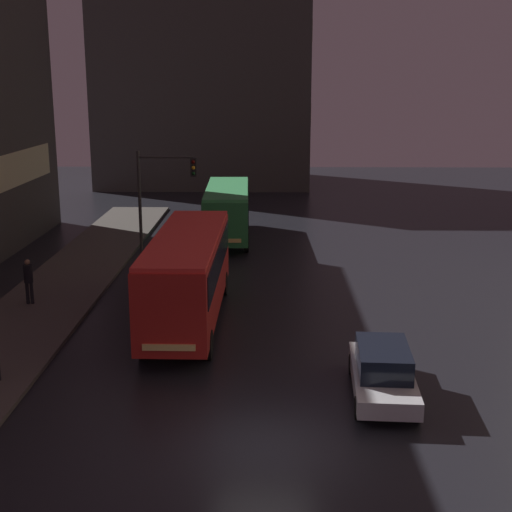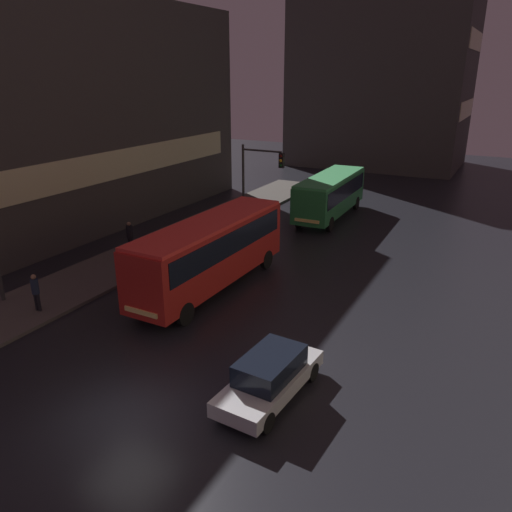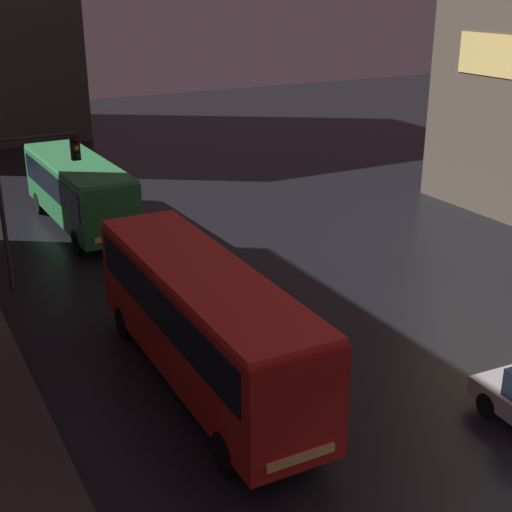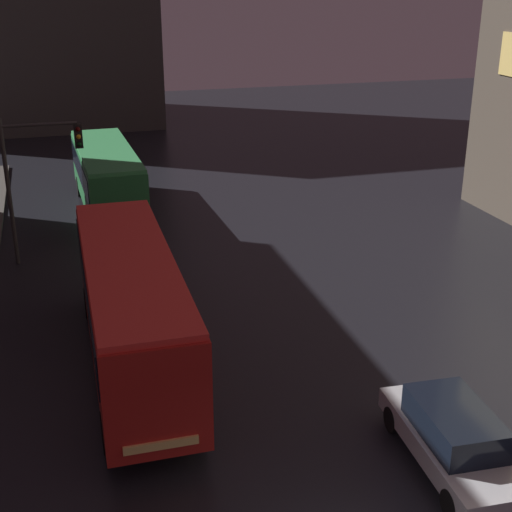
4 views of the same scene
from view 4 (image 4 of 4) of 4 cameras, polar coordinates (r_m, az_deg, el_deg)
bus_near at (r=19.88m, az=-9.93°, el=-3.52°), size 2.53×10.18×3.43m
bus_far at (r=33.76m, az=-11.85°, el=6.49°), size 2.67×9.18×3.06m
car_taxi at (r=17.10m, az=15.48°, el=-13.77°), size 1.99×4.57×1.52m
traffic_light_main at (r=27.93m, az=-17.27°, el=6.91°), size 2.94×0.35×5.62m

